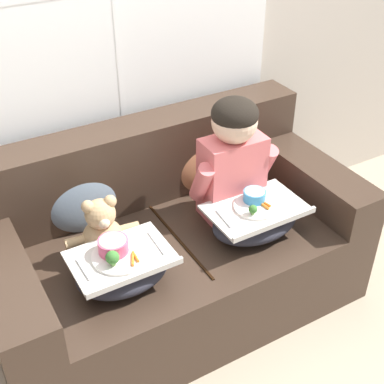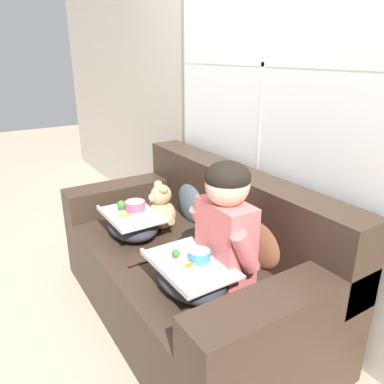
# 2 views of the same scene
# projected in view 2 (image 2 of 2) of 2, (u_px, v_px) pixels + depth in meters

# --- Properties ---
(ground_plane) EXTENTS (14.00, 14.00, 0.00)m
(ground_plane) POSITION_uv_depth(u_px,v_px,m) (186.00, 314.00, 2.39)
(ground_plane) COLOR tan
(wall_back_with_window) EXTENTS (8.00, 0.08, 2.60)m
(wall_back_with_window) POSITION_uv_depth(u_px,v_px,m) (267.00, 98.00, 2.21)
(wall_back_with_window) COLOR #BCB2A3
(wall_back_with_window) RESTS_ON ground_plane
(couch) EXTENTS (1.83, 0.95, 0.90)m
(couch) POSITION_uv_depth(u_px,v_px,m) (194.00, 266.00, 2.30)
(couch) COLOR #38281E
(couch) RESTS_ON ground_plane
(throw_pillow_behind_child) EXTENTS (0.38, 0.18, 0.39)m
(throw_pillow_behind_child) POSITION_uv_depth(u_px,v_px,m) (264.00, 234.00, 2.03)
(throw_pillow_behind_child) COLOR #B2754C
(throw_pillow_behind_child) RESTS_ON couch
(throw_pillow_behind_teddy) EXTENTS (0.38, 0.19, 0.40)m
(throw_pillow_behind_teddy) POSITION_uv_depth(u_px,v_px,m) (195.00, 195.00, 2.58)
(throw_pillow_behind_teddy) COLOR slate
(throw_pillow_behind_teddy) RESTS_ON couch
(child_figure) EXTENTS (0.44, 0.22, 0.63)m
(child_figure) POSITION_uv_depth(u_px,v_px,m) (226.00, 217.00, 1.84)
(child_figure) COLOR #DB6666
(child_figure) RESTS_ON couch
(teddy_bear) EXTENTS (0.34, 0.24, 0.32)m
(teddy_bear) POSITION_uv_depth(u_px,v_px,m) (161.00, 209.00, 2.46)
(teddy_bear) COLOR tan
(teddy_bear) RESTS_ON couch
(lap_tray_child) EXTENTS (0.46, 0.31, 0.21)m
(lap_tray_child) POSITION_uv_depth(u_px,v_px,m) (190.00, 275.00, 1.83)
(lap_tray_child) COLOR #2D2D38
(lap_tray_child) RESTS_ON child_figure
(lap_tray_teddy) EXTENTS (0.43, 0.31, 0.23)m
(lap_tray_teddy) POSITION_uv_depth(u_px,v_px,m) (132.00, 223.00, 2.38)
(lap_tray_teddy) COLOR #2D2D38
(lap_tray_teddy) RESTS_ON teddy_bear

